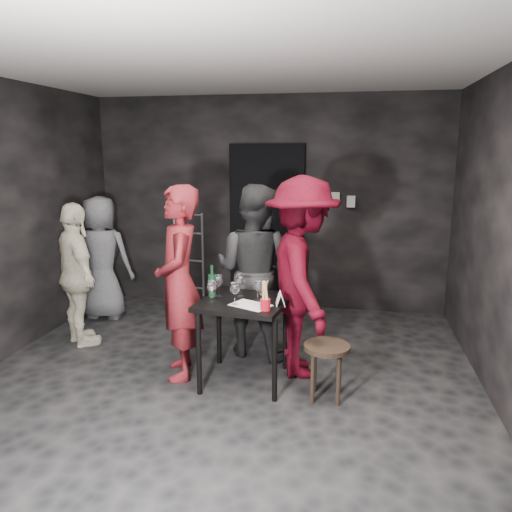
% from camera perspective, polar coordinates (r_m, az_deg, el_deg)
% --- Properties ---
extents(floor, '(4.50, 5.00, 0.02)m').
position_cam_1_polar(floor, '(4.44, -4.37, -15.10)').
color(floor, black).
rests_on(floor, ground).
extents(ceiling, '(4.50, 5.00, 0.02)m').
position_cam_1_polar(ceiling, '(4.01, -5.03, 21.73)').
color(ceiling, silver).
rests_on(ceiling, ground).
extents(wall_back, '(4.50, 0.04, 2.70)m').
position_cam_1_polar(wall_back, '(6.43, 1.34, 6.02)').
color(wall_back, black).
rests_on(wall_back, ground).
extents(wall_front, '(4.50, 0.04, 2.70)m').
position_cam_1_polar(wall_front, '(1.82, -26.79, -10.98)').
color(wall_front, black).
rests_on(wall_front, ground).
extents(doorway, '(0.95, 0.10, 2.10)m').
position_cam_1_polar(doorway, '(6.41, 1.24, 3.30)').
color(doorway, black).
rests_on(doorway, ground).
extents(wallbox_upper, '(0.12, 0.06, 0.12)m').
position_cam_1_polar(wallbox_upper, '(6.28, 8.98, 6.66)').
color(wallbox_upper, '#B7B7B2').
rests_on(wallbox_upper, wall_back).
extents(wallbox_lower, '(0.10, 0.06, 0.14)m').
position_cam_1_polar(wallbox_lower, '(6.28, 10.80, 6.14)').
color(wallbox_lower, '#B7B7B2').
rests_on(wallbox_lower, wall_back).
extents(hand_truck, '(0.41, 0.35, 1.24)m').
position_cam_1_polar(hand_truck, '(6.58, -7.67, -3.93)').
color(hand_truck, '#B2B2B7').
rests_on(hand_truck, floor).
extents(tasting_table, '(0.72, 0.72, 0.75)m').
position_cam_1_polar(tasting_table, '(4.36, -1.34, -6.28)').
color(tasting_table, black).
rests_on(tasting_table, floor).
extents(stool, '(0.38, 0.38, 0.47)m').
position_cam_1_polar(stool, '(4.19, 8.09, -11.11)').
color(stool, black).
rests_on(stool, floor).
extents(server_red, '(0.70, 0.85, 2.00)m').
position_cam_1_polar(server_red, '(4.44, -8.86, -1.41)').
color(server_red, maroon).
rests_on(server_red, floor).
extents(woman_black, '(1.04, 0.74, 1.94)m').
position_cam_1_polar(woman_black, '(4.89, -0.20, -0.39)').
color(woman_black, '#292929').
rests_on(woman_black, floor).
extents(man_maroon, '(1.06, 1.54, 2.18)m').
position_cam_1_polar(man_maroon, '(4.44, 5.32, -0.12)').
color(man_maroon, '#460310').
rests_on(man_maroon, floor).
extents(bystander_cream, '(0.94, 0.91, 1.51)m').
position_cam_1_polar(bystander_cream, '(5.48, -19.76, -2.06)').
color(bystander_cream, '#F6EECD').
rests_on(bystander_cream, floor).
extents(bystander_grey, '(0.74, 0.41, 1.49)m').
position_cam_1_polar(bystander_grey, '(6.29, -17.21, -0.24)').
color(bystander_grey, slate).
rests_on(bystander_grey, floor).
extents(tasting_mat, '(0.38, 0.33, 0.00)m').
position_cam_1_polar(tasting_mat, '(4.18, -0.62, -5.64)').
color(tasting_mat, white).
rests_on(tasting_mat, tasting_table).
extents(wine_glass_a, '(0.10, 0.10, 0.21)m').
position_cam_1_polar(wine_glass_a, '(4.24, -5.09, -3.97)').
color(wine_glass_a, white).
rests_on(wine_glass_a, tasting_table).
extents(wine_glass_b, '(0.11, 0.11, 0.21)m').
position_cam_1_polar(wine_glass_b, '(4.43, -4.31, -3.24)').
color(wine_glass_b, white).
rests_on(wine_glass_b, tasting_table).
extents(wine_glass_c, '(0.10, 0.10, 0.22)m').
position_cam_1_polar(wine_glass_c, '(4.41, -1.85, -3.26)').
color(wine_glass_c, white).
rests_on(wine_glass_c, tasting_table).
extents(wine_glass_d, '(0.09, 0.09, 0.21)m').
position_cam_1_polar(wine_glass_d, '(4.17, -2.45, -4.21)').
color(wine_glass_d, white).
rests_on(wine_glass_d, tasting_table).
extents(wine_glass_e, '(0.08, 0.08, 0.19)m').
position_cam_1_polar(wine_glass_e, '(4.14, 0.84, -4.46)').
color(wine_glass_e, white).
rests_on(wine_glass_e, tasting_table).
extents(wine_glass_f, '(0.09, 0.09, 0.18)m').
position_cam_1_polar(wine_glass_f, '(4.30, 0.20, -3.87)').
color(wine_glass_f, white).
rests_on(wine_glass_f, tasting_table).
extents(wine_bottle, '(0.07, 0.07, 0.28)m').
position_cam_1_polar(wine_bottle, '(4.42, -5.04, -3.27)').
color(wine_bottle, black).
rests_on(wine_bottle, tasting_table).
extents(breadstick_cup, '(0.08, 0.08, 0.26)m').
position_cam_1_polar(breadstick_cup, '(4.03, 1.06, -4.60)').
color(breadstick_cup, '#B4101F').
rests_on(breadstick_cup, tasting_table).
extents(reserved_card, '(0.11, 0.16, 0.11)m').
position_cam_1_polar(reserved_card, '(4.19, 2.58, -4.87)').
color(reserved_card, white).
rests_on(reserved_card, tasting_table).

